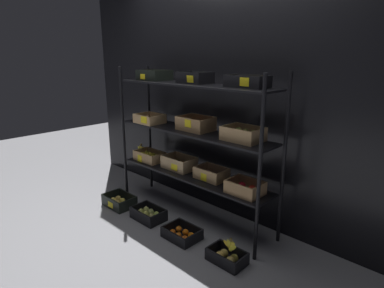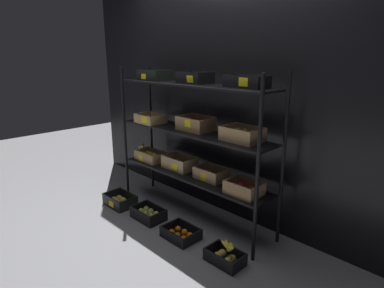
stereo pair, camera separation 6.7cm
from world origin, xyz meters
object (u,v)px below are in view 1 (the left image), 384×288
at_px(banana_bunch_loose, 231,246).
at_px(crate_ground_apple_gold, 119,202).
at_px(crate_ground_pear, 149,214).
at_px(crate_ground_tangerine, 182,234).
at_px(crate_ground_right_apple_gold, 227,257).
at_px(display_rack, 193,132).

bearing_deg(banana_bunch_loose, crate_ground_apple_gold, -178.79).
xyz_separation_m(crate_ground_pear, crate_ground_tangerine, (0.52, -0.01, -0.01)).
height_order(crate_ground_apple_gold, crate_ground_tangerine, crate_ground_apple_gold).
height_order(crate_ground_tangerine, crate_ground_right_apple_gold, crate_ground_right_apple_gold).
bearing_deg(banana_bunch_loose, crate_ground_tangerine, -179.30).
bearing_deg(crate_ground_tangerine, display_rack, 121.34).
distance_m(crate_ground_apple_gold, crate_ground_tangerine, 1.00).
distance_m(display_rack, crate_ground_apple_gold, 1.23).
distance_m(display_rack, crate_ground_pear, 0.99).
relative_size(display_rack, crate_ground_tangerine, 5.97).
relative_size(display_rack, crate_ground_pear, 5.62).
distance_m(crate_ground_tangerine, crate_ground_right_apple_gold, 0.54).
relative_size(display_rack, banana_bunch_loose, 12.59).
xyz_separation_m(display_rack, crate_ground_right_apple_gold, (0.78, -0.40, -0.88)).
bearing_deg(crate_ground_apple_gold, display_rack, 29.77).
bearing_deg(crate_ground_tangerine, crate_ground_apple_gold, -178.51).
relative_size(display_rack, crate_ground_apple_gold, 5.48).
height_order(crate_ground_apple_gold, crate_ground_pear, crate_ground_apple_gold).
bearing_deg(crate_ground_right_apple_gold, crate_ground_tangerine, -179.57).
distance_m(crate_ground_pear, crate_ground_tangerine, 0.52).
relative_size(crate_ground_apple_gold, banana_bunch_loose, 2.30).
relative_size(crate_ground_pear, banana_bunch_loose, 2.24).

